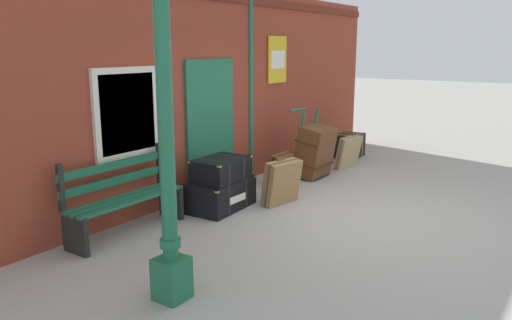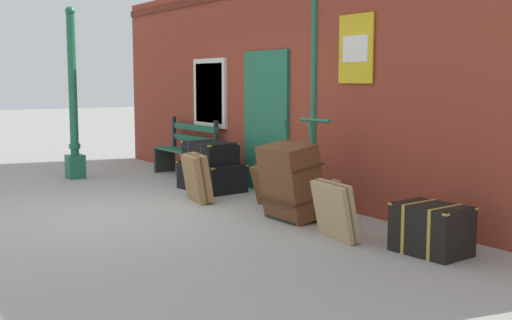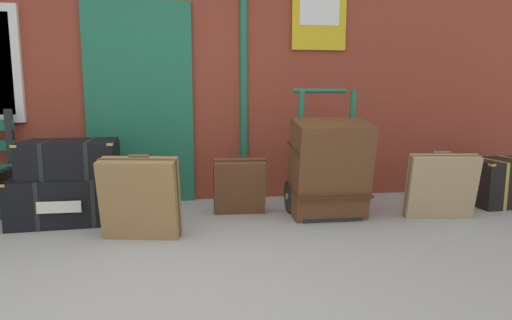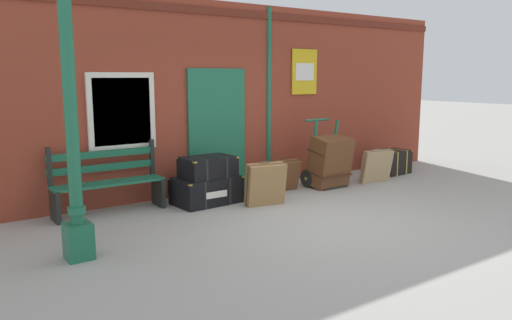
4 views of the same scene
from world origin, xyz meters
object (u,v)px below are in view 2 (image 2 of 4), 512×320
object	(u,v)px
corner_trunk	(431,229)
porters_trolley	(302,196)
steamer_trunk_base	(212,176)
suitcase_cream	(197,178)
platform_bench	(187,151)
suitcase_slate	(335,211)
lamp_post	(74,114)
suitcase_beige	(268,186)
steamer_trunk_middle	(210,153)
large_brown_trunk	(291,181)

from	to	relation	value
corner_trunk	porters_trolley	bearing A→B (deg)	-178.43
steamer_trunk_base	porters_trolley	xyz separation A→B (m)	(2.36, -0.10, 0.06)
suitcase_cream	corner_trunk	world-z (taller)	suitcase_cream
porters_trolley	platform_bench	bearing A→B (deg)	173.28
suitcase_slate	steamer_trunk_base	bearing A→B (deg)	172.18
lamp_post	suitcase_slate	bearing A→B (deg)	8.59
suitcase_slate	suitcase_beige	bearing A→B (deg)	167.02
steamer_trunk_middle	large_brown_trunk	distance (m)	2.36
platform_bench	suitcase_slate	xyz separation A→B (m)	(4.82, -0.81, -0.14)
suitcase_slate	suitcase_cream	size ratio (longest dim) A/B	0.95
porters_trolley	suitcase_slate	distance (m)	1.08
steamer_trunk_base	suitcase_beige	world-z (taller)	suitcase_beige
platform_bench	corner_trunk	xyz separation A→B (m)	(5.76, -0.39, -0.20)
platform_bench	large_brown_trunk	bearing A→B (deg)	-9.26
suitcase_slate	suitcase_cream	xyz separation A→B (m)	(-2.69, -0.17, 0.02)
lamp_post	suitcase_beige	distance (m)	4.18
suitcase_beige	suitcase_cream	bearing A→B (deg)	-145.70
lamp_post	corner_trunk	world-z (taller)	lamp_post
porters_trolley	large_brown_trunk	world-z (taller)	porters_trolley
lamp_post	suitcase_slate	xyz separation A→B (m)	(5.72, 0.86, -0.78)
suitcase_slate	suitcase_cream	bearing A→B (deg)	-176.47
steamer_trunk_middle	suitcase_cream	xyz separation A→B (m)	(0.67, -0.60, -0.25)
lamp_post	porters_trolley	world-z (taller)	lamp_post
lamp_post	platform_bench	bearing A→B (deg)	61.62
large_brown_trunk	porters_trolley	bearing A→B (deg)	90.00
steamer_trunk_base	suitcase_beige	size ratio (longest dim) A/B	1.86
lamp_post	suitcase_beige	world-z (taller)	lamp_post
lamp_post	suitcase_cream	bearing A→B (deg)	12.97
porters_trolley	suitcase_beige	world-z (taller)	porters_trolley
steamer_trunk_middle	corner_trunk	bearing A→B (deg)	-0.27
corner_trunk	suitcase_cream	bearing A→B (deg)	-170.93
suitcase_cream	large_brown_trunk	bearing A→B (deg)	11.96
steamer_trunk_base	suitcase_cream	distance (m)	0.94
suitcase_slate	corner_trunk	xyz separation A→B (m)	(0.94, 0.41, -0.07)
suitcase_slate	suitcase_cream	world-z (taller)	suitcase_cream
lamp_post	platform_bench	world-z (taller)	lamp_post
porters_trolley	steamer_trunk_middle	bearing A→B (deg)	178.19
large_brown_trunk	steamer_trunk_middle	bearing A→B (deg)	174.02
large_brown_trunk	suitcase_beige	xyz separation A→B (m)	(-0.81, 0.23, -0.19)
suitcase_beige	large_brown_trunk	bearing A→B (deg)	-15.98
steamer_trunk_base	suitcase_cream	bearing A→B (deg)	-42.60
lamp_post	porters_trolley	bearing A→B (deg)	14.58
steamer_trunk_middle	suitcase_cream	world-z (taller)	steamer_trunk_middle
steamer_trunk_base	suitcase_cream	size ratio (longest dim) A/B	1.54
steamer_trunk_base	porters_trolley	bearing A→B (deg)	-2.50
suitcase_beige	suitcase_cream	world-z (taller)	suitcase_cream
steamer_trunk_middle	porters_trolley	bearing A→B (deg)	-1.81
steamer_trunk_base	suitcase_slate	distance (m)	3.41
platform_bench	suitcase_slate	size ratio (longest dim) A/B	2.47
platform_bench	suitcase_cream	xyz separation A→B (m)	(2.13, -0.97, -0.11)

